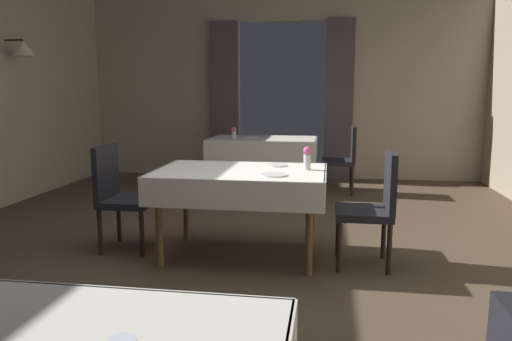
% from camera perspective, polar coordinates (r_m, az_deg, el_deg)
% --- Properties ---
extents(ground, '(10.08, 10.08, 0.00)m').
position_cam_1_polar(ground, '(3.97, -3.12, -11.25)').
color(ground, '#4C3D2D').
extents(wall_back, '(6.40, 0.27, 3.00)m').
position_cam_1_polar(wall_back, '(7.85, 3.08, 10.27)').
color(wall_back, tan).
rests_on(wall_back, ground).
extents(dining_table_mid, '(1.43, 0.96, 0.75)m').
position_cam_1_polar(dining_table_mid, '(4.01, -1.85, -1.13)').
color(dining_table_mid, brown).
rests_on(dining_table_mid, ground).
extents(dining_table_far, '(1.51, 0.88, 0.75)m').
position_cam_1_polar(dining_table_far, '(6.73, 0.83, 3.04)').
color(dining_table_far, brown).
rests_on(dining_table_far, ground).
extents(chair_mid_left, '(0.44, 0.44, 0.93)m').
position_cam_1_polar(chair_mid_left, '(4.39, -16.01, -2.54)').
color(chair_mid_left, black).
rests_on(chair_mid_left, ground).
extents(chair_mid_right, '(0.44, 0.44, 0.93)m').
position_cam_1_polar(chair_mid_right, '(3.93, 13.95, -3.84)').
color(chair_mid_right, black).
rests_on(chair_mid_right, ground).
extents(chair_far_right, '(0.44, 0.44, 0.93)m').
position_cam_1_polar(chair_far_right, '(6.68, 10.52, 1.69)').
color(chair_far_right, black).
rests_on(chair_far_right, ground).
extents(flower_vase_mid, '(0.07, 0.07, 0.20)m').
position_cam_1_polar(flower_vase_mid, '(4.00, 6.14, 1.57)').
color(flower_vase_mid, silver).
rests_on(flower_vase_mid, dining_table_mid).
extents(plate_mid_b, '(0.21, 0.21, 0.01)m').
position_cam_1_polar(plate_mid_b, '(3.72, 2.15, -0.52)').
color(plate_mid_b, white).
rests_on(plate_mid_b, dining_table_mid).
extents(plate_mid_c, '(0.18, 0.18, 0.01)m').
position_cam_1_polar(plate_mid_c, '(4.21, 2.49, 0.63)').
color(plate_mid_c, white).
rests_on(plate_mid_c, dining_table_mid).
extents(flower_vase_far, '(0.07, 0.07, 0.17)m').
position_cam_1_polar(flower_vase_far, '(6.60, -2.67, 4.59)').
color(flower_vase_far, silver).
rests_on(flower_vase_far, dining_table_far).
extents(plate_far_b, '(0.20, 0.20, 0.01)m').
position_cam_1_polar(plate_far_b, '(6.82, -0.66, 4.04)').
color(plate_far_b, white).
rests_on(plate_far_b, dining_table_far).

